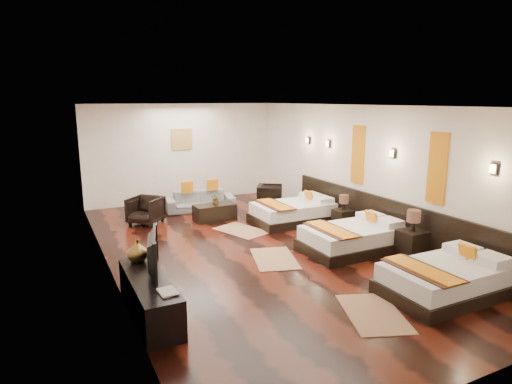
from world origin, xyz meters
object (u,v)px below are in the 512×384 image
armchair_right (270,196)px  armchair_left (146,210)px  nightstand_a (412,241)px  coffee_table (215,212)px  sofa (200,201)px  tv_console (150,297)px  table_plant (216,198)px  tv (148,253)px  book (159,294)px  bed_near (446,279)px  bed_mid (353,238)px  figurine (137,251)px  nightstand_b (343,217)px  bed_far (294,212)px

armchair_right → armchair_left: bearing=125.1°
nightstand_a → coffee_table: bearing=120.8°
coffee_table → sofa: bearing=90.0°
tv_console → table_plant: table_plant is taller
tv_console → tv: size_ratio=1.81×
book → armchair_right: bearing=50.3°
bed_near → bed_mid: bearing=90.0°
bed_near → tv: tv is taller
bed_near → tv_console: 4.40m
tv → bed_near: bearing=-95.8°
bed_mid → armchair_right: bed_mid is taller
armchair_left → armchair_right: 3.46m
sofa → tv: bearing=-106.7°
tv_console → book: book is taller
tv_console → figurine: 0.82m
tv_console → armchair_right: bearing=47.1°
book → table_plant: bearing=61.3°
nightstand_b → book: nightstand_b is taller
bed_near → armchair_right: 6.10m
tv → armchair_right: bearing=-29.3°
armchair_left → armchair_right: size_ratio=1.07×
bed_mid → nightstand_b: size_ratio=2.48×
table_plant → figurine: bearing=-126.8°
nightstand_b → coffee_table: (-2.40, 1.95, -0.08)m
nightstand_b → coffee_table: 3.10m
bed_far → armchair_left: bearing=155.6°
nightstand_b → book: 5.66m
bed_mid → table_plant: (-1.59, 3.30, 0.29)m
figurine → sofa: (2.54, 4.48, -0.46)m
bed_far → armchair_right: bearing=82.2°
tv → figurine: bearing=20.3°
sofa → armchair_right: bearing=-2.6°
armchair_left → coffee_table: 1.65m
armchair_left → armchair_right: armchair_left is taller
bed_far → figurine: bearing=-150.0°
armchair_left → table_plant: table_plant is taller
coffee_table → armchair_left: bearing=163.9°
bed_near → table_plant: 5.74m
bed_near → coffee_table: (-1.65, 5.46, -0.05)m
armchair_right → tv_console: bearing=169.2°
bed_far → sofa: bearing=128.7°
figurine → armchair_left: figurine is taller
tv → tv_console: bearing=179.9°
bed_mid → nightstand_b: 1.50m
bed_near → book: bed_near is taller
bed_near → figurine: size_ratio=5.75×
armchair_right → coffee_table: size_ratio=0.67×
bed_far → nightstand_a: (0.75, -3.02, 0.07)m
table_plant → armchair_left: bearing=166.1°
bed_far → book: bearing=-138.7°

